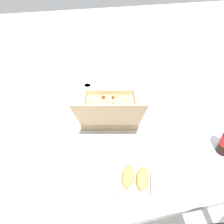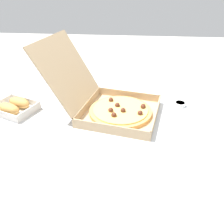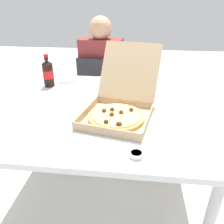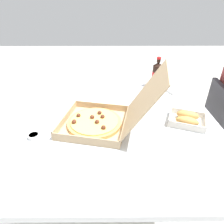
# 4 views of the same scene
# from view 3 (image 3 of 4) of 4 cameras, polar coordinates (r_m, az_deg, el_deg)

# --- Properties ---
(ground_plane) EXTENTS (10.00, 10.00, 0.00)m
(ground_plane) POSITION_cam_3_polar(r_m,az_deg,el_deg) (1.75, -1.70, -20.32)
(ground_plane) COLOR beige
(dining_table) EXTENTS (1.20, 1.07, 0.72)m
(dining_table) POSITION_cam_3_polar(r_m,az_deg,el_deg) (1.34, -2.07, -1.29)
(dining_table) COLOR silver
(dining_table) RESTS_ON ground_plane
(chair) EXTENTS (0.44, 0.44, 0.83)m
(chair) POSITION_cam_3_polar(r_m,az_deg,el_deg) (2.13, -2.59, 4.78)
(chair) COLOR #232328
(chair) RESTS_ON ground_plane
(diner_person) EXTENTS (0.38, 0.43, 1.15)m
(diner_person) POSITION_cam_3_polar(r_m,az_deg,el_deg) (2.11, -2.28, 10.57)
(diner_person) COLOR #333847
(diner_person) RESTS_ON ground_plane
(pizza_box_open) EXTENTS (0.43, 0.57, 0.33)m
(pizza_box_open) POSITION_cam_3_polar(r_m,az_deg,el_deg) (1.19, 1.75, 1.10)
(pizza_box_open) COLOR tan
(pizza_box_open) RESTS_ON dining_table
(bread_side_box) EXTENTS (0.21, 0.23, 0.06)m
(bread_side_box) POSITION_cam_3_polar(r_m,az_deg,el_deg) (1.62, 2.23, 7.64)
(bread_side_box) COLOR white
(bread_side_box) RESTS_ON dining_table
(cola_bottle) EXTENTS (0.07, 0.07, 0.22)m
(cola_bottle) POSITION_cam_3_polar(r_m,az_deg,el_deg) (1.65, -15.84, 9.44)
(cola_bottle) COLOR black
(cola_bottle) RESTS_ON dining_table
(paper_menu) EXTENTS (0.25, 0.22, 0.00)m
(paper_menu) POSITION_cam_3_polar(r_m,az_deg,el_deg) (1.35, -17.63, 0.82)
(paper_menu) COLOR white
(paper_menu) RESTS_ON dining_table
(napkin_pile) EXTENTS (0.14, 0.14, 0.02)m
(napkin_pile) POSITION_cam_3_polar(r_m,az_deg,el_deg) (1.75, -11.24, 8.03)
(napkin_pile) COLOR white
(napkin_pile) RESTS_ON dining_table
(dipping_sauce_cup) EXTENTS (0.06, 0.06, 0.02)m
(dipping_sauce_cup) POSITION_cam_3_polar(r_m,az_deg,el_deg) (0.92, 6.15, -10.55)
(dipping_sauce_cup) COLOR white
(dipping_sauce_cup) RESTS_ON dining_table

